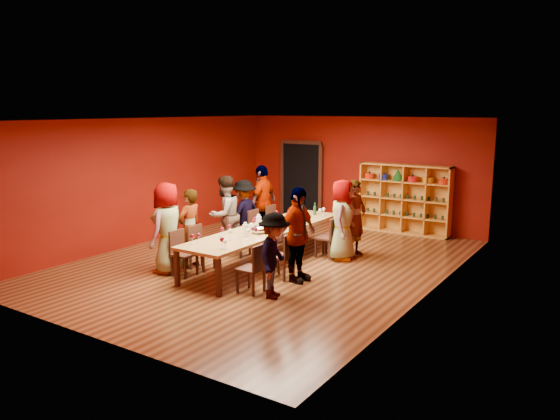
# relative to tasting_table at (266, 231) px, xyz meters

# --- Properties ---
(room_shell) EXTENTS (7.10, 9.10, 3.04)m
(room_shell) POSITION_rel_tasting_table_xyz_m (0.00, 0.00, 0.80)
(room_shell) COLOR #4D2914
(room_shell) RESTS_ON ground
(tasting_table) EXTENTS (1.10, 4.50, 0.75)m
(tasting_table) POSITION_rel_tasting_table_xyz_m (0.00, 0.00, 0.00)
(tasting_table) COLOR #AA8547
(tasting_table) RESTS_ON ground
(doorway) EXTENTS (1.40, 0.17, 2.30)m
(doorway) POSITION_rel_tasting_table_xyz_m (-1.80, 4.43, 0.42)
(doorway) COLOR black
(doorway) RESTS_ON ground
(shelving_unit) EXTENTS (2.40, 0.40, 1.80)m
(shelving_unit) POSITION_rel_tasting_table_xyz_m (1.40, 4.32, 0.28)
(shelving_unit) COLOR gold
(shelving_unit) RESTS_ON ground
(chair_person_left_0) EXTENTS (0.42, 0.42, 0.89)m
(chair_person_left_0) POSITION_rel_tasting_table_xyz_m (-0.91, -1.61, -0.20)
(chair_person_left_0) COLOR black
(chair_person_left_0) RESTS_ON ground
(person_left_0) EXTENTS (0.64, 0.96, 1.81)m
(person_left_0) POSITION_rel_tasting_table_xyz_m (-1.26, -1.61, 0.20)
(person_left_0) COLOR #16203D
(person_left_0) RESTS_ON ground
(chair_person_left_1) EXTENTS (0.42, 0.42, 0.89)m
(chair_person_left_1) POSITION_rel_tasting_table_xyz_m (-0.91, -1.09, -0.20)
(chair_person_left_1) COLOR black
(chair_person_left_1) RESTS_ON ground
(person_left_1) EXTENTS (0.44, 0.60, 1.62)m
(person_left_1) POSITION_rel_tasting_table_xyz_m (-1.15, -1.09, 0.11)
(person_left_1) COLOR #5175A7
(person_left_1) RESTS_ON ground
(chair_person_left_2) EXTENTS (0.42, 0.42, 0.89)m
(chair_person_left_2) POSITION_rel_tasting_table_xyz_m (-0.91, 0.13, -0.20)
(chair_person_left_2) COLOR black
(chair_person_left_2) RESTS_ON ground
(person_left_2) EXTENTS (0.58, 0.91, 1.76)m
(person_left_2) POSITION_rel_tasting_table_xyz_m (-1.22, 0.13, 0.18)
(person_left_2) COLOR #597EB8
(person_left_2) RESTS_ON ground
(chair_person_left_3) EXTENTS (0.42, 0.42, 0.89)m
(chair_person_left_3) POSITION_rel_tasting_table_xyz_m (-0.91, 0.94, -0.20)
(chair_person_left_3) COLOR black
(chair_person_left_3) RESTS_ON ground
(person_left_3) EXTENTS (0.50, 1.05, 1.57)m
(person_left_3) POSITION_rel_tasting_table_xyz_m (-1.30, 0.94, 0.09)
(person_left_3) COLOR #535459
(person_left_3) RESTS_ON ground
(chair_person_left_4) EXTENTS (0.42, 0.42, 0.89)m
(chair_person_left_4) POSITION_rel_tasting_table_xyz_m (-0.91, 1.66, -0.20)
(chair_person_left_4) COLOR black
(chair_person_left_4) RESTS_ON ground
(person_left_4) EXTENTS (0.58, 1.13, 1.86)m
(person_left_4) POSITION_rel_tasting_table_xyz_m (-1.25, 1.66, 0.23)
(person_left_4) COLOR silver
(person_left_4) RESTS_ON ground
(chair_person_right_0) EXTENTS (0.42, 0.42, 0.89)m
(chair_person_right_0) POSITION_rel_tasting_table_xyz_m (0.91, -1.68, -0.20)
(chair_person_right_0) COLOR black
(chair_person_right_0) RESTS_ON ground
(person_right_0) EXTENTS (0.69, 1.04, 1.50)m
(person_right_0) POSITION_rel_tasting_table_xyz_m (1.33, -1.68, 0.05)
(person_right_0) COLOR silver
(person_right_0) RESTS_ON ground
(chair_person_right_1) EXTENTS (0.42, 0.42, 0.89)m
(chair_person_right_1) POSITION_rel_tasting_table_xyz_m (0.91, -0.70, -0.20)
(chair_person_right_1) COLOR black
(chair_person_right_1) RESTS_ON ground
(person_right_1) EXTENTS (0.56, 1.09, 1.80)m
(person_right_1) POSITION_rel_tasting_table_xyz_m (1.18, -0.70, 0.20)
(person_right_1) COLOR #505055
(person_right_1) RESTS_ON ground
(chair_person_right_3) EXTENTS (0.42, 0.42, 0.89)m
(chair_person_right_3) POSITION_rel_tasting_table_xyz_m (0.91, 1.11, -0.20)
(chair_person_right_3) COLOR black
(chair_person_right_3) RESTS_ON ground
(person_right_3) EXTENTS (0.67, 0.94, 1.74)m
(person_right_3) POSITION_rel_tasting_table_xyz_m (1.21, 1.11, 0.17)
(person_right_3) COLOR #6081C6
(person_right_3) RESTS_ON ground
(chair_person_right_4) EXTENTS (0.42, 0.42, 0.89)m
(chair_person_right_4) POSITION_rel_tasting_table_xyz_m (0.91, 1.58, -0.20)
(chair_person_right_4) COLOR black
(chair_person_right_4) RESTS_ON ground
(person_right_4) EXTENTS (0.50, 0.65, 1.70)m
(person_right_4) POSITION_rel_tasting_table_xyz_m (1.30, 1.58, 0.15)
(person_right_4) COLOR #4D4D52
(person_right_4) RESTS_ON ground
(wine_glass_0) EXTENTS (0.08, 0.08, 0.19)m
(wine_glass_0) POSITION_rel_tasting_table_xyz_m (-0.36, -1.71, 0.19)
(wine_glass_0) COLOR white
(wine_glass_0) RESTS_ON tasting_table
(wine_glass_1) EXTENTS (0.07, 0.07, 0.18)m
(wine_glass_1) POSITION_rel_tasting_table_xyz_m (0.37, -1.83, 0.18)
(wine_glass_1) COLOR white
(wine_glass_1) RESTS_ON tasting_table
(wine_glass_2) EXTENTS (0.08, 0.08, 0.19)m
(wine_glass_2) POSITION_rel_tasting_table_xyz_m (0.30, 0.82, 0.19)
(wine_glass_2) COLOR white
(wine_glass_2) RESTS_ON tasting_table
(wine_glass_3) EXTENTS (0.09, 0.09, 0.22)m
(wine_glass_3) POSITION_rel_tasting_table_xyz_m (0.27, -1.01, 0.21)
(wine_glass_3) COLOR white
(wine_glass_3) RESTS_ON tasting_table
(wine_glass_4) EXTENTS (0.08, 0.08, 0.21)m
(wine_glass_4) POSITION_rel_tasting_table_xyz_m (-0.32, 1.94, 0.20)
(wine_glass_4) COLOR white
(wine_glass_4) RESTS_ON tasting_table
(wine_glass_5) EXTENTS (0.08, 0.08, 0.19)m
(wine_glass_5) POSITION_rel_tasting_table_xyz_m (0.38, 0.06, 0.19)
(wine_glass_5) COLOR white
(wine_glass_5) RESTS_ON tasting_table
(wine_glass_6) EXTENTS (0.07, 0.07, 0.18)m
(wine_glass_6) POSITION_rel_tasting_table_xyz_m (-0.30, 0.83, 0.18)
(wine_glass_6) COLOR white
(wine_glass_6) RESTS_ON tasting_table
(wine_glass_7) EXTENTS (0.07, 0.07, 0.18)m
(wine_glass_7) POSITION_rel_tasting_table_xyz_m (-0.27, -0.09, 0.18)
(wine_glass_7) COLOR white
(wine_glass_7) RESTS_ON tasting_table
(wine_glass_8) EXTENTS (0.08, 0.08, 0.19)m
(wine_glass_8) POSITION_rel_tasting_table_xyz_m (0.27, -0.75, 0.19)
(wine_glass_8) COLOR white
(wine_glass_8) RESTS_ON tasting_table
(wine_glass_9) EXTENTS (0.07, 0.07, 0.18)m
(wine_glass_9) POSITION_rel_tasting_table_xyz_m (-0.31, 1.68, 0.18)
(wine_glass_9) COLOR white
(wine_glass_9) RESTS_ON tasting_table
(wine_glass_10) EXTENTS (0.08, 0.08, 0.19)m
(wine_glass_10) POSITION_rel_tasting_table_xyz_m (-0.34, 0.04, 0.19)
(wine_glass_10) COLOR white
(wine_glass_10) RESTS_ON tasting_table
(wine_glass_11) EXTENTS (0.08, 0.08, 0.19)m
(wine_glass_11) POSITION_rel_tasting_table_xyz_m (-0.30, -1.10, 0.19)
(wine_glass_11) COLOR white
(wine_glass_11) RESTS_ON tasting_table
(wine_glass_12) EXTENTS (0.07, 0.07, 0.18)m
(wine_glass_12) POSITION_rel_tasting_table_xyz_m (0.17, 0.45, 0.18)
(wine_glass_12) COLOR white
(wine_glass_12) RESTS_ON tasting_table
(wine_glass_13) EXTENTS (0.08, 0.08, 0.20)m
(wine_glass_13) POSITION_rel_tasting_table_xyz_m (-0.36, -1.88, 0.20)
(wine_glass_13) COLOR white
(wine_glass_13) RESTS_ON tasting_table
(wine_glass_14) EXTENTS (0.08, 0.08, 0.20)m
(wine_glass_14) POSITION_rel_tasting_table_xyz_m (-0.37, 0.94, 0.19)
(wine_glass_14) COLOR white
(wine_glass_14) RESTS_ON tasting_table
(wine_glass_15) EXTENTS (0.08, 0.08, 0.19)m
(wine_glass_15) POSITION_rel_tasting_table_xyz_m (0.34, 1.87, 0.19)
(wine_glass_15) COLOR white
(wine_glass_15) RESTS_ON tasting_table
(wine_glass_16) EXTENTS (0.09, 0.09, 0.22)m
(wine_glass_16) POSITION_rel_tasting_table_xyz_m (0.02, -1.23, 0.21)
(wine_glass_16) COLOR white
(wine_glass_16) RESTS_ON tasting_table
(wine_glass_17) EXTENTS (0.09, 0.09, 0.21)m
(wine_glass_17) POSITION_rel_tasting_table_xyz_m (0.33, -0.17, 0.21)
(wine_glass_17) COLOR white
(wine_glass_17) RESTS_ON tasting_table
(wine_glass_18) EXTENTS (0.07, 0.07, 0.18)m
(wine_glass_18) POSITION_rel_tasting_table_xyz_m (0.34, 1.04, 0.18)
(wine_glass_18) COLOR white
(wine_glass_18) RESTS_ON tasting_table
(wine_glass_19) EXTENTS (0.09, 0.09, 0.21)m
(wine_glass_19) POSITION_rel_tasting_table_xyz_m (0.29, -1.81, 0.21)
(wine_glass_19) COLOR white
(wine_glass_19) RESTS_ON tasting_table
(wine_glass_20) EXTENTS (0.08, 0.08, 0.19)m
(wine_glass_20) POSITION_rel_tasting_table_xyz_m (-0.35, -0.79, 0.19)
(wine_glass_20) COLOR white
(wine_glass_20) RESTS_ON tasting_table
(wine_glass_21) EXTENTS (0.08, 0.08, 0.19)m
(wine_glass_21) POSITION_rel_tasting_table_xyz_m (0.33, 1.72, 0.19)
(wine_glass_21) COLOR white
(wine_glass_21) RESTS_ON tasting_table
(wine_glass_22) EXTENTS (0.08, 0.08, 0.20)m
(wine_glass_22) POSITION_rel_tasting_table_xyz_m (-0.04, -0.48, 0.19)
(wine_glass_22) COLOR white
(wine_glass_22) RESTS_ON tasting_table
(wine_glass_23) EXTENTS (0.08, 0.08, 0.20)m
(wine_glass_23) POSITION_rel_tasting_table_xyz_m (-0.20, 1.26, 0.20)
(wine_glass_23) COLOR white
(wine_glass_23) RESTS_ON tasting_table
(spittoon_bowl) EXTENTS (0.31, 0.31, 0.17)m
(spittoon_bowl) POSITION_rel_tasting_table_xyz_m (0.13, -0.47, 0.12)
(spittoon_bowl) COLOR #B5B7BC
(spittoon_bowl) RESTS_ON tasting_table
(carafe_a) EXTENTS (0.11, 0.11, 0.29)m
(carafe_a) POSITION_rel_tasting_table_xyz_m (-0.17, -0.04, 0.18)
(carafe_a) COLOR white
(carafe_a) RESTS_ON tasting_table
(carafe_b) EXTENTS (0.11, 0.11, 0.28)m
(carafe_b) POSITION_rel_tasting_table_xyz_m (0.09, -0.84, 0.18)
(carafe_b) COLOR white
(carafe_b) RESTS_ON tasting_table
(wine_bottle) EXTENTS (0.08, 0.08, 0.29)m
(wine_bottle) POSITION_rel_tasting_table_xyz_m (0.12, 1.83, 0.16)
(wine_bottle) COLOR #14381A
(wine_bottle) RESTS_ON tasting_table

